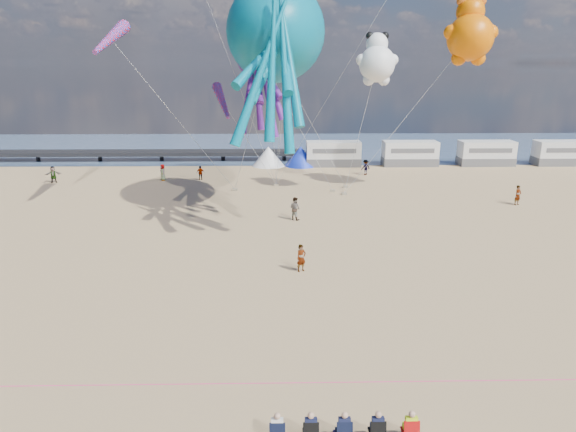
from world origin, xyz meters
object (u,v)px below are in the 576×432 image
Objects in this scene: sandbag_c at (344,194)px; windsock_left at (110,39)px; standing_person at (301,258)px; beachgoer_3 at (200,173)px; kite_octopus_teal at (276,32)px; tent_blue at (301,156)px; windsock_mid at (264,36)px; motorhome_1 at (410,153)px; sandbag_a at (235,190)px; beachgoer_2 at (366,167)px; kite_panda at (377,64)px; spectator_row at (344,427)px; kite_teddy_orange at (470,38)px; beachgoer_5 at (518,195)px; motorhome_2 at (486,153)px; beachgoer_1 at (295,208)px; sandbag_b at (333,191)px; tent_white at (268,156)px; sandbag_e at (276,185)px; beachgoer_0 at (163,172)px; motorhome_0 at (333,154)px; windsock_right at (222,101)px; motorhome_3 at (562,153)px; sandbag_d at (345,187)px; beachgoer_4 at (53,175)px.

windsock_left is at bearing -165.21° from sandbag_c.
standing_person is 0.27× the size of windsock_left.
kite_octopus_teal reaches higher than beachgoer_3.
windsock_mid is (-3.87, -18.21, 13.09)m from tent_blue.
motorhome_1 is 1.03× the size of windsock_left.
beachgoer_3 is at bearing 129.00° from sandbag_a.
kite_panda is at bearing 59.18° from beachgoer_2.
kite_teddy_orange reaches higher than spectator_row.
sandbag_a is at bearing 142.46° from beachgoer_5.
motorhome_2 reaches higher than beachgoer_1.
sandbag_b is at bearing -146.46° from motorhome_2.
standing_person is (2.57, -33.56, -0.34)m from tent_white.
sandbag_a is 4.60m from sandbag_e.
motorhome_2 is 53.87m from spectator_row.
motorhome_2 is at bearing 51.90° from beachgoer_5.
spectator_row is at bearing 131.22° from beachgoer_1.
sandbag_c is 16.70m from kite_octopus_teal.
motorhome_1 reaches higher than spectator_row.
sandbag_a is at bearing -156.91° from motorhome_2.
tent_white is at bearing 93.58° from beachgoer_0.
beachgoer_0 is 12.61m from sandbag_e.
tent_white is at bearing 65.13° from windsock_left.
sandbag_e is at bearing -84.74° from tent_white.
motorhome_1 is at bearing 180.00° from motorhome_2.
standing_person is 29.29m from beachgoer_2.
beachgoer_0 is at bearing -157.69° from motorhome_0.
kite_panda is at bearing 17.83° from windsock_left.
windsock_right is at bearing -165.64° from sandbag_b.
windsock_left is (-0.61, -11.98, 13.17)m from beachgoer_0.
windsock_left is (-19.88, -19.89, 12.54)m from motorhome_0.
tent_blue is 11.22m from sandbag_e.
kite_teddy_orange is at bearing -55.17° from motorhome_0.
motorhome_2 is at bearing 24.54° from standing_person.
kite_panda is (-26.46, -15.29, 10.62)m from motorhome_3.
sandbag_e is (-7.01, -10.76, -1.39)m from motorhome_0.
beachgoer_3 is at bearing 164.98° from sandbag_d.
tent_blue reaches higher than beachgoer_0.
kite_teddy_orange reaches higher than motorhome_3.
sandbag_a is (-5.65, 9.95, -0.83)m from beachgoer_1.
kite_octopus_teal is (23.71, -11.35, 13.63)m from beachgoer_4.
motorhome_0 is at bearing 83.17° from windsock_mid.
beachgoer_3 is (-11.24, -7.73, -0.43)m from tent_blue.
beachgoer_1 reaches higher than sandbag_c.
sandbag_e is 11.39m from windsock_right.
sandbag_e is at bearing 64.57° from standing_person.
motorhome_0 reaches higher than sandbag_c.
beachgoer_4 is at bearing 10.47° from beachgoer_1.
tent_white is at bearing 64.98° from standing_person.
sandbag_b is at bearing -96.05° from motorhome_0.
sandbag_c is at bearing 38.54° from beachgoer_0.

